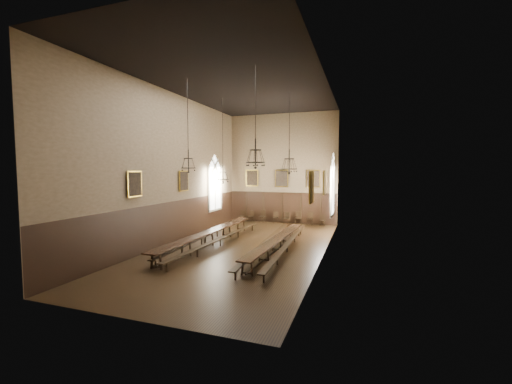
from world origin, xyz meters
The scene contains 34 objects.
floor centered at (0.00, 0.00, -0.01)m, with size 9.00×18.00×0.02m, color black.
ceiling centered at (0.00, 0.00, 9.01)m, with size 9.00×18.00×0.02m, color black.
wall_back centered at (0.00, 9.01, 4.50)m, with size 9.00×0.02×9.00m, color #856E51.
wall_front centered at (0.00, -9.01, 4.50)m, with size 9.00×0.02×9.00m, color #856E51.
wall_left centered at (-4.51, 0.00, 4.50)m, with size 0.02×18.00×9.00m, color #856E51.
wall_right centered at (4.51, 0.00, 4.50)m, with size 0.02×18.00×9.00m, color #856E51.
wainscot_panelling centered at (0.00, 0.00, 1.25)m, with size 9.00×18.00×2.50m, color black, non-canonical shape.
table_left centered at (-2.10, -0.04, 0.41)m, with size 1.03×10.62×0.83m.
table_right centered at (2.03, -0.12, 0.36)m, with size 0.99×9.33×0.73m.
bench_left_outer centered at (-2.58, -0.06, 0.29)m, with size 0.69×9.96×0.45m.
bench_left_inner centered at (-1.36, -0.05, 0.31)m, with size 0.79×10.73×0.48m.
bench_right_inner centered at (1.38, -0.01, 0.31)m, with size 0.85×10.75×0.48m.
bench_right_outer centered at (2.60, -0.10, 0.30)m, with size 0.69×10.34×0.47m.
chair_0 centered at (-3.38, 8.49, 0.29)m, with size 0.50×0.50×0.94m.
chair_1 centered at (-2.59, 8.57, 0.28)m, with size 0.53×0.53×0.94m.
chair_2 centered at (-1.57, 8.56, 0.31)m, with size 0.54×0.54×1.04m.
chair_3 centered at (-0.39, 8.55, 0.28)m, with size 0.51×0.51×0.94m.
chair_4 centered at (0.54, 8.51, 0.29)m, with size 0.51×0.51×0.95m.
chair_5 centered at (1.44, 8.61, 0.31)m, with size 0.48×0.48×1.03m.
chair_6 centered at (2.42, 8.57, 0.31)m, with size 0.45×0.45×1.02m.
chair_7 centered at (3.41, 8.52, 0.27)m, with size 0.39×0.39×0.88m.
chandelier_back_left centered at (-2.32, 2.43, 4.16)m, with size 0.78×0.78×5.38m.
chandelier_back_right centered at (2.18, 2.03, 4.74)m, with size 0.94×0.94×4.72m.
chandelier_front_left centered at (-2.15, -2.12, 4.84)m, with size 0.76×0.76×4.64m.
chandelier_front_right centered at (1.77, -2.93, 5.02)m, with size 0.86×0.86×4.42m.
portrait_back_0 centered at (-2.60, 8.88, 3.70)m, with size 1.10×0.12×1.40m.
portrait_back_1 centered at (0.00, 8.88, 3.70)m, with size 1.10×0.12×1.40m.
portrait_back_2 centered at (2.60, 8.88, 3.70)m, with size 1.10×0.12×1.40m.
portrait_left_0 centered at (-4.38, 1.00, 3.70)m, with size 0.12×1.00×1.30m.
portrait_left_1 centered at (-4.38, -3.50, 3.70)m, with size 0.12×1.00×1.30m.
portrait_right_0 centered at (4.38, 1.00, 3.70)m, with size 0.12×1.00×1.30m.
portrait_right_1 centered at (4.38, -3.50, 3.70)m, with size 0.12×1.00×1.30m.
window_right centered at (4.43, 5.50, 3.40)m, with size 0.20×2.20×4.60m, color white, non-canonical shape.
window_left centered at (-4.43, 5.50, 3.40)m, with size 0.20×2.20×4.60m, color white, non-canonical shape.
Camera 1 is at (6.35, -16.26, 4.40)m, focal length 22.00 mm.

